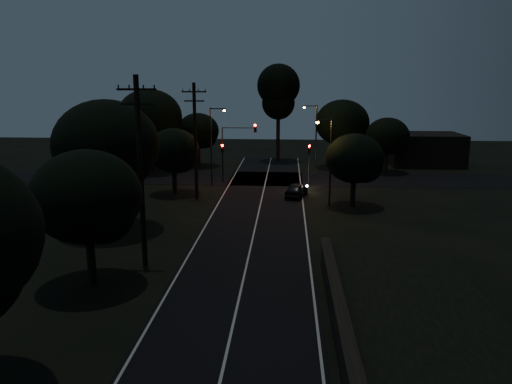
{
  "coord_description": "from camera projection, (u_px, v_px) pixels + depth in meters",
  "views": [
    {
      "loc": [
        2.33,
        -12.4,
        10.68
      ],
      "look_at": [
        0.0,
        24.0,
        2.5
      ],
      "focal_mm": 35.0,
      "sensor_mm": 36.0,
      "label": 1
    }
  ],
  "objects": [
    {
      "name": "tree_right_a",
      "position": [
        357.0,
        160.0,
        42.26
      ],
      "size": [
        4.97,
        4.97,
        6.32
      ],
      "color": "black",
      "rests_on": "ground"
    },
    {
      "name": "building_left",
      "position": [
        119.0,
        146.0,
        65.96
      ],
      "size": [
        10.0,
        8.0,
        4.4
      ],
      "primitive_type": "cube",
      "color": "black",
      "rests_on": "ground"
    },
    {
      "name": "tree_left_b",
      "position": [
        90.0,
        199.0,
        25.58
      ],
      "size": [
        5.71,
        5.71,
        7.26
      ],
      "color": "black",
      "rests_on": "ground"
    },
    {
      "name": "streetlight_b",
      "position": [
        314.0,
        135.0,
        56.06
      ],
      "size": [
        1.66,
        0.26,
        8.0
      ],
      "color": "black",
      "rests_on": "ground"
    },
    {
      "name": "tree_far_e",
      "position": [
        389.0,
        137.0,
        58.42
      ],
      "size": [
        5.09,
        5.09,
        6.46
      ],
      "color": "black",
      "rests_on": "ground"
    },
    {
      "name": "tall_pine",
      "position": [
        278.0,
        91.0,
        66.02
      ],
      "size": [
        5.66,
        5.66,
        12.86
      ],
      "color": "black",
      "rests_on": "ground"
    },
    {
      "name": "streetlight_a",
      "position": [
        213.0,
        141.0,
        50.87
      ],
      "size": [
        1.66,
        0.26,
        8.0
      ],
      "color": "black",
      "rests_on": "ground"
    },
    {
      "name": "signal_left",
      "position": [
        223.0,
        156.0,
        53.16
      ],
      "size": [
        0.28,
        0.35,
        4.1
      ],
      "color": "black",
      "rests_on": "ground"
    },
    {
      "name": "signal_right",
      "position": [
        309.0,
        156.0,
        52.59
      ],
      "size": [
        0.28,
        0.35,
        4.1
      ],
      "color": "black",
      "rests_on": "ground"
    },
    {
      "name": "utility_pole_mid",
      "position": [
        140.0,
        169.0,
        28.28
      ],
      "size": [
        2.2,
        0.3,
        11.0
      ],
      "color": "black",
      "rests_on": "ground"
    },
    {
      "name": "car",
      "position": [
        296.0,
        190.0,
        46.7
      ],
      "size": [
        2.5,
        4.21,
        1.34
      ],
      "primitive_type": "imported",
      "rotation": [
        0.0,
        0.0,
        2.89
      ],
      "color": "black",
      "rests_on": "ground"
    },
    {
      "name": "signal_mast",
      "position": [
        238.0,
        142.0,
        52.73
      ],
      "size": [
        3.7,
        0.35,
        6.25
      ],
      "color": "black",
      "rests_on": "ground"
    },
    {
      "name": "tree_far_w",
      "position": [
        152.0,
        118.0,
        58.67
      ],
      "size": [
        7.63,
        7.63,
        9.72
      ],
      "color": "black",
      "rests_on": "ground"
    },
    {
      "name": "road_surface",
      "position": [
        261.0,
        202.0,
        44.86
      ],
      "size": [
        60.0,
        70.0,
        0.03
      ],
      "color": "black",
      "rests_on": "ground"
    },
    {
      "name": "utility_pole_far",
      "position": [
        195.0,
        139.0,
        44.89
      ],
      "size": [
        2.2,
        0.3,
        10.5
      ],
      "color": "black",
      "rests_on": "ground"
    },
    {
      "name": "building_right",
      "position": [
        424.0,
        149.0,
        64.48
      ],
      "size": [
        9.0,
        7.0,
        4.0
      ],
      "primitive_type": "cube",
      "color": "black",
      "rests_on": "ground"
    },
    {
      "name": "streetlight_c",
      "position": [
        329.0,
        156.0,
        42.45
      ],
      "size": [
        1.46,
        0.26,
        7.5
      ],
      "color": "black",
      "rests_on": "ground"
    },
    {
      "name": "tree_far_ne",
      "position": [
        344.0,
        124.0,
        61.35
      ],
      "size": [
        6.65,
        6.65,
        8.42
      ],
      "color": "black",
      "rests_on": "ground"
    },
    {
      "name": "tree_far_nw",
      "position": [
        199.0,
        132.0,
        62.74
      ],
      "size": [
        5.29,
        5.29,
        6.71
      ],
      "color": "black",
      "rests_on": "ground"
    },
    {
      "name": "tree_left_c",
      "position": [
        109.0,
        147.0,
        35.14
      ],
      "size": [
        7.46,
        7.46,
        9.42
      ],
      "color": "black",
      "rests_on": "ground"
    },
    {
      "name": "tree_left_d",
      "position": [
        175.0,
        152.0,
        47.19
      ],
      "size": [
        4.95,
        4.95,
        6.28
      ],
      "color": "black",
      "rests_on": "ground"
    }
  ]
}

